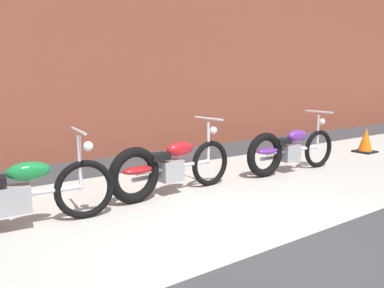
% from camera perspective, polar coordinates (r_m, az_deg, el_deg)
% --- Properties ---
extents(ground_plane, '(80.00, 80.00, 0.00)m').
position_cam_1_polar(ground_plane, '(3.79, 12.48, -14.92)').
color(ground_plane, '#38383A').
extents(sidewalk_slab, '(36.00, 3.50, 0.01)m').
position_cam_1_polar(sidewalk_slab, '(5.04, -2.53, -8.41)').
color(sidewalk_slab, '#B2ADA3').
rests_on(sidewalk_slab, ground).
extents(brick_building_wall, '(36.00, 0.50, 5.10)m').
position_cam_1_polar(brick_building_wall, '(7.99, -16.79, 16.26)').
color(brick_building_wall, brown).
rests_on(brick_building_wall, ground).
extents(motorcycle_green, '(2.01, 0.58, 1.03)m').
position_cam_1_polar(motorcycle_green, '(4.35, -26.23, -6.89)').
color(motorcycle_green, black).
rests_on(motorcycle_green, ground).
extents(motorcycle_red, '(2.01, 0.58, 1.03)m').
position_cam_1_polar(motorcycle_red, '(5.15, -3.94, -3.49)').
color(motorcycle_red, black).
rests_on(motorcycle_red, ground).
extents(motorcycle_purple, '(2.01, 0.58, 1.03)m').
position_cam_1_polar(motorcycle_purple, '(6.60, 14.01, -0.87)').
color(motorcycle_purple, black).
rests_on(motorcycle_purple, ground).
extents(traffic_cone, '(0.40, 0.40, 0.55)m').
position_cam_1_polar(traffic_cone, '(9.09, 24.60, 0.38)').
color(traffic_cone, orange).
rests_on(traffic_cone, ground).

